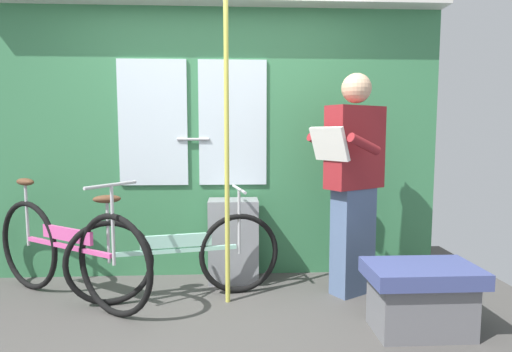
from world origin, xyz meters
TOP-DOWN VIEW (x-y plane):
  - ground_plane at (0.00, 0.00)m, footprint 5.02×3.85m
  - train_door_wall at (-0.01, 1.12)m, footprint 4.02×0.28m
  - bicycle_near_door at (-1.12, 0.52)m, footprint 1.49×1.02m
  - bicycle_leaning_behind at (-0.30, 0.52)m, footprint 1.63×0.50m
  - passenger_reading_newspaper at (1.10, 0.57)m, footprint 0.64×0.59m
  - trash_bin_by_wall at (0.15, 0.91)m, footprint 0.43×0.28m
  - handrail_pole at (0.11, 0.44)m, footprint 0.04×0.04m
  - bench_seat_corner at (1.37, -0.13)m, footprint 0.70×0.44m

SIDE VIEW (x-z plane):
  - ground_plane at x=0.00m, z-range -0.04..0.00m
  - bench_seat_corner at x=1.37m, z-range 0.02..0.47m
  - bicycle_leaning_behind at x=-0.30m, z-range -0.08..0.78m
  - trash_bin_by_wall at x=0.15m, z-range 0.00..0.72m
  - bicycle_near_door at x=-1.12m, z-range -0.08..0.87m
  - passenger_reading_newspaper at x=1.10m, z-range 0.05..1.81m
  - handrail_pole at x=0.11m, z-range 0.00..2.38m
  - train_door_wall at x=-0.01m, z-range 0.05..2.48m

